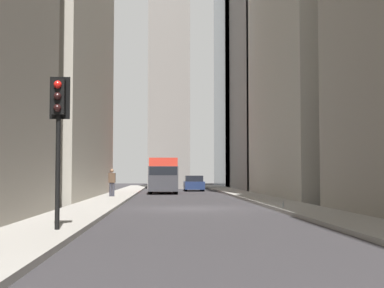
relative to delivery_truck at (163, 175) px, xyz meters
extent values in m
plane|color=#302D30|center=(-19.37, -1.40, -1.46)|extent=(135.00, 135.00, 0.00)
cube|color=gray|center=(-19.37, 3.10, -1.39)|extent=(90.00, 2.20, 0.14)
cube|color=gray|center=(-19.37, -5.90, -1.39)|extent=(90.00, 2.20, 0.14)
cube|color=gray|center=(8.86, -12.00, 15.20)|extent=(17.15, 10.00, 33.32)
cube|color=gray|center=(15.27, -0.53, 10.14)|extent=(4.46, 4.46, 23.19)
cube|color=red|center=(0.91, 0.00, 0.08)|extent=(4.60, 2.25, 2.60)
cube|color=#38383D|center=(-2.29, 0.00, -0.27)|extent=(1.90, 2.25, 1.90)
cube|color=black|center=(-2.29, 0.00, 0.33)|extent=(1.92, 2.09, 0.64)
cylinder|color=black|center=(-2.29, -0.99, -1.02)|extent=(0.88, 0.28, 0.88)
cylinder|color=black|center=(-2.29, 0.98, -1.02)|extent=(0.88, 0.28, 0.88)
cylinder|color=black|center=(2.31, -0.99, -1.02)|extent=(0.88, 0.28, 0.88)
cylinder|color=black|center=(2.31, 0.98, -1.02)|extent=(0.88, 0.28, 0.88)
cube|color=navy|center=(6.31, -2.80, -0.93)|extent=(4.30, 1.78, 0.70)
cube|color=black|center=(6.11, -2.80, -0.31)|extent=(2.10, 1.58, 0.54)
cylinder|color=black|center=(7.66, -3.58, -1.14)|extent=(0.64, 0.22, 0.64)
cylinder|color=black|center=(7.66, -2.02, -1.14)|extent=(0.64, 0.22, 0.64)
cylinder|color=black|center=(4.96, -3.58, -1.14)|extent=(0.64, 0.22, 0.64)
cylinder|color=black|center=(4.96, -2.02, -1.14)|extent=(0.64, 0.22, 0.64)
cylinder|color=black|center=(-29.89, 2.59, 0.14)|extent=(0.12, 0.12, 2.93)
cube|color=black|center=(-29.89, 2.59, 2.06)|extent=(0.28, 0.32, 0.90)
cube|color=black|center=(-29.74, 2.59, 2.06)|extent=(0.03, 0.52, 1.10)
sphere|color=red|center=(-30.05, 2.59, 2.36)|extent=(0.20, 0.20, 0.20)
sphere|color=black|center=(-30.05, 2.59, 2.06)|extent=(0.20, 0.20, 0.20)
sphere|color=black|center=(-30.05, 2.59, 1.76)|extent=(0.20, 0.20, 0.20)
cylinder|color=#33333D|center=(-9.14, 3.15, -0.89)|extent=(0.16, 0.16, 0.86)
cylinder|color=#33333D|center=(-9.14, 3.32, -0.89)|extent=(0.16, 0.16, 0.86)
cube|color=#4C3828|center=(-9.14, 3.23, -0.15)|extent=(0.26, 0.44, 0.62)
sphere|color=#936B4C|center=(-9.14, 3.23, 0.31)|extent=(0.22, 0.22, 0.22)
cylinder|color=#999EA3|center=(-21.19, -5.10, -1.22)|extent=(0.07, 0.07, 0.20)
cylinder|color=#999EA3|center=(-21.19, -5.10, -1.08)|extent=(0.03, 0.03, 0.07)
camera|label=1|loc=(-43.85, -0.13, 0.08)|focal=50.75mm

